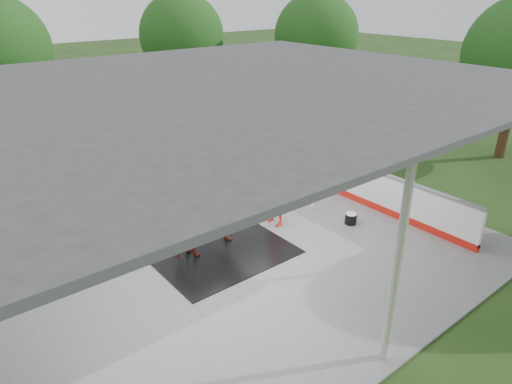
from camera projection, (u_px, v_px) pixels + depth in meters
ground at (227, 249)px, 11.26m from camera, size 100.00×100.00×0.00m
concrete_slab at (227, 248)px, 11.25m from camera, size 12.00×10.00×0.05m
pavilion_structure at (222, 87)px, 9.64m from camera, size 12.60×10.60×4.05m
dasher_board at (352, 181)px, 13.64m from camera, size 0.16×8.00×1.15m
tree_belt at (210, 87)px, 10.53m from camera, size 28.00×28.00×5.80m
rubber_mat at (216, 248)px, 11.16m from camera, size 3.18×2.98×0.02m
horse at (215, 212)px, 10.76m from camera, size 2.45×1.45×1.94m
handler at (276, 190)px, 11.97m from camera, size 0.49×0.73×1.97m
wash_bucket at (351, 218)px, 12.29m from camera, size 0.32×0.32×0.30m
soap_bottle_a at (313, 206)px, 13.05m from camera, size 0.10×0.11×0.27m
soap_bottle_b at (348, 214)px, 12.64m from camera, size 0.12×0.13×0.20m
hose_coil at (269, 201)px, 13.64m from camera, size 2.38×1.76×0.02m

